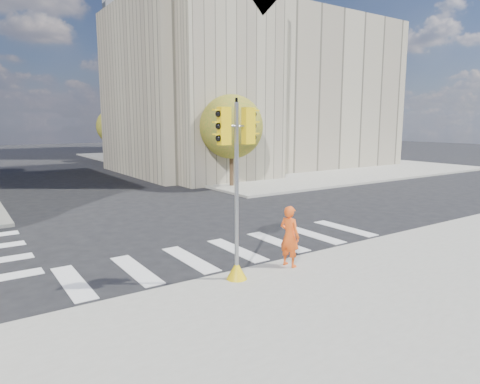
# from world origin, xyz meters

# --- Properties ---
(ground) EXTENTS (160.00, 160.00, 0.00)m
(ground) POSITION_xyz_m (0.00, 0.00, 0.00)
(ground) COLOR black
(ground) RESTS_ON ground
(sidewalk_far_right) EXTENTS (28.00, 40.00, 0.15)m
(sidewalk_far_right) POSITION_xyz_m (20.00, 26.00, 0.07)
(sidewalk_far_right) COLOR gray
(sidewalk_far_right) RESTS_ON ground
(civic_building) EXTENTS (26.00, 16.00, 19.39)m
(civic_building) POSITION_xyz_m (15.59, 19.12, 7.26)
(civic_building) COLOR gray
(civic_building) RESTS_ON ground
(office_tower) EXTENTS (20.00, 18.00, 30.00)m
(office_tower) POSITION_xyz_m (22.00, 42.00, 15.00)
(office_tower) COLOR #9EA0A3
(office_tower) RESTS_ON ground
(tree_re_near) EXTENTS (4.20, 4.20, 6.16)m
(tree_re_near) POSITION_xyz_m (7.50, 10.00, 4.05)
(tree_re_near) COLOR #382616
(tree_re_near) RESTS_ON ground
(tree_re_mid) EXTENTS (4.60, 4.60, 6.66)m
(tree_re_mid) POSITION_xyz_m (7.50, 22.00, 4.35)
(tree_re_mid) COLOR #382616
(tree_re_mid) RESTS_ON ground
(tree_re_far) EXTENTS (4.00, 4.00, 5.88)m
(tree_re_far) POSITION_xyz_m (7.50, 34.00, 3.87)
(tree_re_far) COLOR #382616
(tree_re_far) RESTS_ON ground
(lamp_near) EXTENTS (0.35, 0.18, 8.11)m
(lamp_near) POSITION_xyz_m (8.00, 14.00, 4.58)
(lamp_near) COLOR black
(lamp_near) RESTS_ON sidewalk_far_right
(lamp_far) EXTENTS (0.35, 0.18, 8.11)m
(lamp_far) POSITION_xyz_m (8.00, 28.00, 4.58)
(lamp_far) COLOR black
(lamp_far) RESTS_ON sidewalk_far_right
(traffic_signal) EXTENTS (1.06, 0.56, 4.82)m
(traffic_signal) POSITION_xyz_m (-1.82, -4.62, 2.21)
(traffic_signal) COLOR #DBB20B
(traffic_signal) RESTS_ON sidewalk_near
(photographer) EXTENTS (0.56, 0.74, 1.82)m
(photographer) POSITION_xyz_m (0.06, -4.60, 1.06)
(photographer) COLOR #EF5216
(photographer) RESTS_ON sidewalk_near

